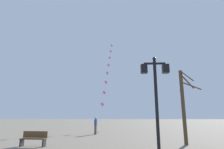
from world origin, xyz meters
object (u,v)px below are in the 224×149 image
Objects in this scene: kite_train at (107,73)px; bare_tree at (184,103)px; twin_lantern_lamp_post at (156,86)px; kite_flyer at (96,125)px; park_bench at (34,139)px.

kite_train is 3.05× the size of bare_tree.
twin_lantern_lamp_post is 2.61× the size of kite_flyer.
bare_tree is at bearing 58.67° from twin_lantern_lamp_post.
kite_train reaches higher than kite_flyer.
park_bench is (-3.67, -15.41, -7.72)m from kite_train.
kite_flyer is 1.05× the size of park_bench.
bare_tree is (5.96, -14.54, -5.52)m from kite_train.
twin_lantern_lamp_post is 0.91× the size of bare_tree.
bare_tree is (6.67, -6.63, 1.75)m from kite_flyer.
kite_train is at bearing 99.49° from twin_lantern_lamp_post.
bare_tree is (2.77, 4.55, -0.45)m from twin_lantern_lamp_post.
kite_train is (-3.19, 19.09, 5.07)m from twin_lantern_lamp_post.
kite_flyer is at bearing 109.26° from twin_lantern_lamp_post.
twin_lantern_lamp_post reaches higher than park_bench.
kite_train is at bearing 0.00° from kite_flyer.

